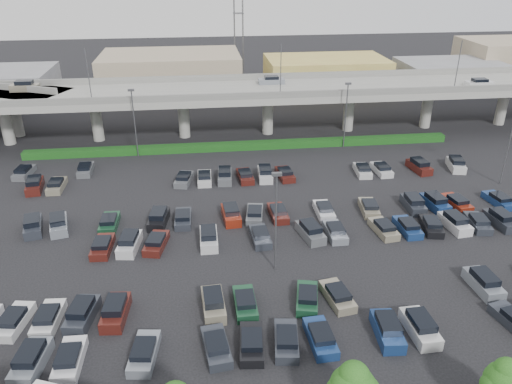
# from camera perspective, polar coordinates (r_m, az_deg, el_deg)

# --- Properties ---
(ground) EXTENTS (280.00, 280.00, 0.00)m
(ground) POSITION_cam_1_polar(r_m,az_deg,el_deg) (56.19, 0.91, -4.16)
(ground) COLOR black
(overpass) EXTENTS (150.00, 13.00, 15.80)m
(overpass) POSITION_cam_1_polar(r_m,az_deg,el_deg) (83.18, -2.28, 11.12)
(overpass) COLOR gray
(overpass) RESTS_ON ground
(hedge) EXTENTS (66.00, 1.60, 1.10)m
(hedge) POSITION_cam_1_polar(r_m,az_deg,el_deg) (78.49, -1.57, 5.29)
(hedge) COLOR #133E12
(hedge) RESTS_ON ground
(parked_cars) EXTENTS (63.17, 41.62, 1.67)m
(parked_cars) POSITION_cam_1_polar(r_m,az_deg,el_deg) (52.92, 0.76, -5.43)
(parked_cars) COLOR maroon
(parked_cars) RESTS_ON ground
(light_poles) EXTENTS (66.90, 48.38, 10.30)m
(light_poles) POSITION_cam_1_polar(r_m,az_deg,el_deg) (54.80, -3.61, 2.29)
(light_poles) COLOR #4E4E53
(light_poles) RESTS_ON ground
(distant_buildings) EXTENTS (138.00, 24.00, 9.00)m
(distant_buildings) POSITION_cam_1_polar(r_m,az_deg,el_deg) (114.27, 2.93, 13.52)
(distant_buildings) COLOR slate
(distant_buildings) RESTS_ON ground
(comm_tower) EXTENTS (2.40, 2.40, 30.00)m
(comm_tower) POSITION_cam_1_polar(r_m,az_deg,el_deg) (123.29, -2.03, 20.03)
(comm_tower) COLOR #4E4E53
(comm_tower) RESTS_ON ground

